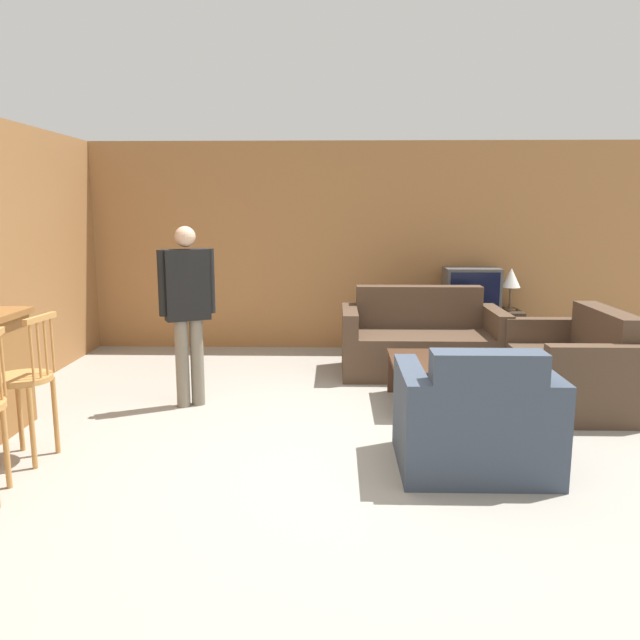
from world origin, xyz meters
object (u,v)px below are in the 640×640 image
object	(u,v)px
bar_chair_mid	(25,386)
loveseat_right	(573,370)
tv_unit	(469,332)
person_by_window	(188,305)
couch_far	(421,343)
table_lamp	(511,280)
coffee_table	(426,367)
tv	(471,289)
armchair_near	(475,423)

from	to	relation	value
bar_chair_mid	loveseat_right	distance (m)	4.60
tv_unit	person_by_window	bearing A→B (deg)	-144.39
bar_chair_mid	tv_unit	world-z (taller)	bar_chair_mid
couch_far	tv_unit	xyz separation A→B (m)	(0.72, 0.90, -0.05)
couch_far	table_lamp	xyz separation A→B (m)	(1.19, 0.90, 0.60)
coffee_table	tv	size ratio (longest dim) A/B	1.40
tv_unit	tv	size ratio (longest dim) A/B	1.87
bar_chair_mid	table_lamp	size ratio (longest dim) A/B	2.04
bar_chair_mid	loveseat_right	size ratio (longest dim) A/B	0.74
armchair_near	person_by_window	bearing A→B (deg)	149.49
couch_far	loveseat_right	distance (m)	1.66
armchair_near	tv_unit	size ratio (longest dim) A/B	0.85
couch_far	tv	world-z (taller)	tv
bar_chair_mid	person_by_window	distance (m)	1.59
coffee_table	tv	bearing A→B (deg)	68.13
armchair_near	coffee_table	distance (m)	1.41
couch_far	tv	bearing A→B (deg)	51.32
armchair_near	tv	distance (m)	3.57
table_lamp	person_by_window	bearing A→B (deg)	-148.32
table_lamp	coffee_table	bearing A→B (deg)	-122.24
loveseat_right	coffee_table	bearing A→B (deg)	-176.66
tv	couch_far	bearing A→B (deg)	-128.68
couch_far	loveseat_right	xyz separation A→B (m)	(1.24, -1.10, -0.00)
loveseat_right	coffee_table	distance (m)	1.36
tv_unit	armchair_near	bearing A→B (deg)	-101.30
armchair_near	tv	size ratio (longest dim) A/B	1.58
loveseat_right	table_lamp	xyz separation A→B (m)	(-0.05, 2.00, 0.60)
person_by_window	loveseat_right	bearing A→B (deg)	2.19
couch_far	loveseat_right	bearing A→B (deg)	-41.45
table_lamp	loveseat_right	bearing A→B (deg)	-88.56
tv	person_by_window	size ratio (longest dim) A/B	0.40
table_lamp	person_by_window	world-z (taller)	person_by_window
tv	armchair_near	bearing A→B (deg)	-101.31
armchair_near	table_lamp	world-z (taller)	table_lamp
tv_unit	person_by_window	size ratio (longest dim) A/B	0.75
armchair_near	tv_unit	xyz separation A→B (m)	(0.69, 3.47, -0.05)
table_lamp	couch_far	bearing A→B (deg)	-143.06
armchair_near	tv	xyz separation A→B (m)	(0.69, 3.47, 0.48)
bar_chair_mid	coffee_table	bearing A→B (deg)	23.74
bar_chair_mid	person_by_window	world-z (taller)	person_by_window
coffee_table	couch_far	bearing A→B (deg)	84.41
couch_far	person_by_window	world-z (taller)	person_by_window
couch_far	person_by_window	bearing A→B (deg)	-151.38
armchair_near	tv	world-z (taller)	tv
table_lamp	person_by_window	size ratio (longest dim) A/B	0.32
person_by_window	bar_chair_mid	bearing A→B (deg)	-124.40
loveseat_right	table_lamp	world-z (taller)	table_lamp
tv_unit	coffee_table	bearing A→B (deg)	-111.84
loveseat_right	tv_unit	world-z (taller)	loveseat_right
loveseat_right	coffee_table	xyz separation A→B (m)	(-1.36, -0.08, 0.04)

